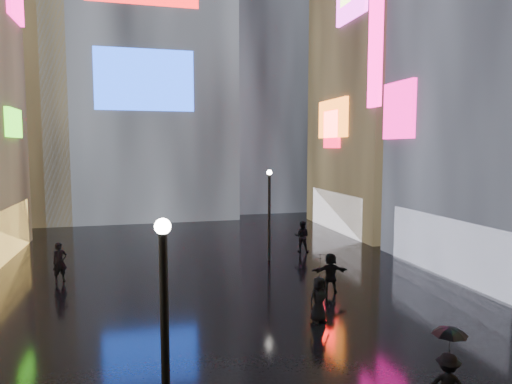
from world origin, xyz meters
name	(u,v)px	position (x,y,z in m)	size (l,w,h in m)	color
ground	(216,275)	(0.00, 20.00, 0.00)	(140.00, 140.00, 0.00)	black
building_right_far	(396,50)	(15.98, 30.00, 13.98)	(10.28, 12.00, 28.00)	black
tower_flank_right	(257,49)	(9.00, 46.00, 17.00)	(12.00, 12.00, 34.00)	black
tower_flank_left	(13,72)	(-14.00, 42.00, 13.00)	(10.00, 10.00, 26.00)	black
lamp_near	(165,340)	(-3.34, 5.81, 2.94)	(0.30, 0.30, 5.20)	black
lamp_far	(269,209)	(3.46, 22.29, 2.94)	(0.30, 0.30, 5.20)	black
pedestrian_4	(319,299)	(2.65, 12.90, 0.85)	(0.83, 0.54, 1.69)	black
pedestrian_5	(330,273)	(4.47, 16.00, 0.89)	(1.65, 0.53, 1.78)	black
pedestrian_6	(60,262)	(-7.49, 20.76, 0.95)	(0.70, 0.46, 1.91)	black
pedestrian_7	(302,237)	(6.02, 23.81, 0.96)	(0.93, 0.72, 1.91)	black
umbrella_1	(450,340)	(3.30, 6.49, 1.93)	(0.78, 0.78, 0.69)	black
umbrella_2	(319,265)	(2.65, 12.90, 2.14)	(0.98, 0.99, 0.89)	black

